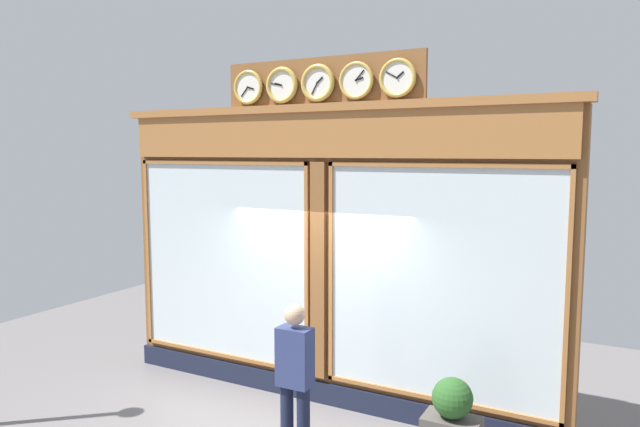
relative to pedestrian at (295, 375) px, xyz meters
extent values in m
cube|color=brown|center=(0.45, -1.54, 0.94)|extent=(6.09, 0.30, 3.74)
cube|color=#191E33|center=(0.45, -1.37, -0.79)|extent=(6.09, 0.08, 0.28)
cube|color=#A56936|center=(0.45, -1.35, 2.53)|extent=(5.97, 0.08, 0.56)
cube|color=#A56936|center=(0.45, -1.37, 2.86)|extent=(6.21, 0.20, 0.10)
cube|color=silver|center=(-1.10, -1.38, 0.81)|extent=(2.70, 0.02, 2.68)
cube|color=#A56936|center=(-1.10, -1.36, 2.17)|extent=(2.80, 0.04, 0.05)
cube|color=#A56936|center=(-1.10, -1.36, -0.56)|extent=(2.80, 0.04, 0.05)
cube|color=#A56936|center=(-2.48, -1.36, 0.81)|extent=(0.05, 0.04, 2.78)
cube|color=#A56936|center=(0.27, -1.36, 0.81)|extent=(0.05, 0.04, 2.78)
cube|color=silver|center=(1.99, -1.38, 0.81)|extent=(2.70, 0.02, 2.68)
cube|color=#A56936|center=(1.99, -1.36, 2.17)|extent=(2.80, 0.04, 0.05)
cube|color=#A56936|center=(1.99, -1.36, -0.56)|extent=(2.80, 0.04, 0.05)
cube|color=#A56936|center=(3.37, -1.36, 0.81)|extent=(0.05, 0.04, 2.78)
cube|color=#A56936|center=(0.62, -1.36, 0.81)|extent=(0.05, 0.04, 2.78)
cube|color=brown|center=(0.45, -1.36, 0.81)|extent=(0.20, 0.10, 2.78)
cube|color=brown|center=(0.45, -1.41, 3.16)|extent=(2.70, 0.06, 0.64)
cylinder|color=white|center=(-0.59, -1.33, 3.16)|extent=(0.37, 0.02, 0.37)
torus|color=gold|center=(-0.59, -1.33, 3.16)|extent=(0.45, 0.05, 0.45)
cube|color=black|center=(-0.63, -1.32, 3.19)|extent=(0.09, 0.01, 0.08)
cube|color=black|center=(-0.52, -1.32, 3.20)|extent=(0.14, 0.01, 0.09)
sphere|color=black|center=(-0.59, -1.31, 3.16)|extent=(0.02, 0.02, 0.02)
cylinder|color=white|center=(-0.07, -1.33, 3.16)|extent=(0.37, 0.02, 0.37)
torus|color=gold|center=(-0.07, -1.33, 3.16)|extent=(0.44, 0.05, 0.44)
cube|color=black|center=(-0.12, -1.32, 3.17)|extent=(0.10, 0.01, 0.04)
cube|color=black|center=(-0.12, -1.32, 3.22)|extent=(0.11, 0.01, 0.12)
sphere|color=black|center=(-0.07, -1.31, 3.16)|extent=(0.02, 0.02, 0.02)
cylinder|color=white|center=(0.45, -1.33, 3.16)|extent=(0.37, 0.02, 0.37)
torus|color=gold|center=(0.45, -1.33, 3.16)|extent=(0.46, 0.06, 0.46)
cube|color=black|center=(0.41, -1.32, 3.19)|extent=(0.09, 0.01, 0.08)
cube|color=black|center=(0.48, -1.32, 3.09)|extent=(0.09, 0.01, 0.14)
sphere|color=black|center=(0.45, -1.31, 3.16)|extent=(0.02, 0.02, 0.02)
cylinder|color=white|center=(0.96, -1.33, 3.16)|extent=(0.37, 0.02, 0.37)
torus|color=gold|center=(0.96, -1.33, 3.16)|extent=(0.46, 0.06, 0.46)
cube|color=black|center=(1.01, -1.32, 3.17)|extent=(0.10, 0.01, 0.04)
cube|color=black|center=(1.04, -1.32, 3.17)|extent=(0.15, 0.01, 0.04)
sphere|color=black|center=(0.96, -1.31, 3.16)|extent=(0.02, 0.02, 0.02)
cylinder|color=white|center=(1.48, -1.33, 3.16)|extent=(0.37, 0.02, 0.37)
torus|color=gold|center=(1.48, -1.33, 3.16)|extent=(0.45, 0.05, 0.45)
cube|color=black|center=(1.43, -1.32, 3.14)|extent=(0.10, 0.01, 0.04)
cube|color=black|center=(1.53, -1.32, 3.10)|extent=(0.11, 0.01, 0.12)
sphere|color=black|center=(1.48, -1.31, 3.16)|extent=(0.02, 0.02, 0.02)
cylinder|color=#191E38|center=(0.10, 0.00, -0.52)|extent=(0.14, 0.14, 0.82)
cylinder|color=#191E38|center=(-0.10, 0.00, -0.52)|extent=(0.14, 0.14, 0.82)
cube|color=navy|center=(0.00, 0.00, 0.20)|extent=(0.36, 0.22, 0.62)
sphere|color=tan|center=(0.00, 0.00, 0.65)|extent=(0.22, 0.22, 0.22)
sphere|color=#285623|center=(-1.54, -0.43, -0.09)|extent=(0.40, 0.40, 0.40)
camera|label=1|loc=(-2.95, 4.99, 2.32)|focal=32.36mm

